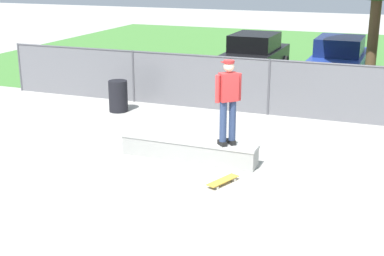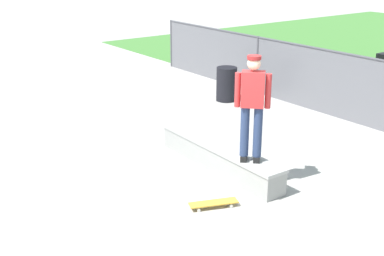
% 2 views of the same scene
% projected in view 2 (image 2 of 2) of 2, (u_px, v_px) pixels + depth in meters
% --- Properties ---
extents(ground_plane, '(80.00, 80.00, 0.00)m').
position_uv_depth(ground_plane, '(208.00, 196.00, 8.54)').
color(ground_plane, '#ADAAA3').
extents(concrete_ledge, '(3.17, 0.54, 0.48)m').
position_uv_depth(concrete_ledge, '(219.00, 156.00, 9.56)').
color(concrete_ledge, '#999993').
rests_on(concrete_ledge, ground).
extents(skateboarder, '(0.46, 0.45, 1.84)m').
position_uv_depth(skateboarder, '(252.00, 104.00, 8.40)').
color(skateboarder, black).
rests_on(skateboarder, concrete_ledge).
extents(skateboard, '(0.48, 0.82, 0.09)m').
position_uv_depth(skateboard, '(214.00, 203.00, 8.16)').
color(skateboard, gold).
rests_on(skateboard, ground).
extents(trash_bin, '(0.56, 0.56, 0.93)m').
position_uv_depth(trash_bin, '(227.00, 84.00, 13.84)').
color(trash_bin, black).
rests_on(trash_bin, ground).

